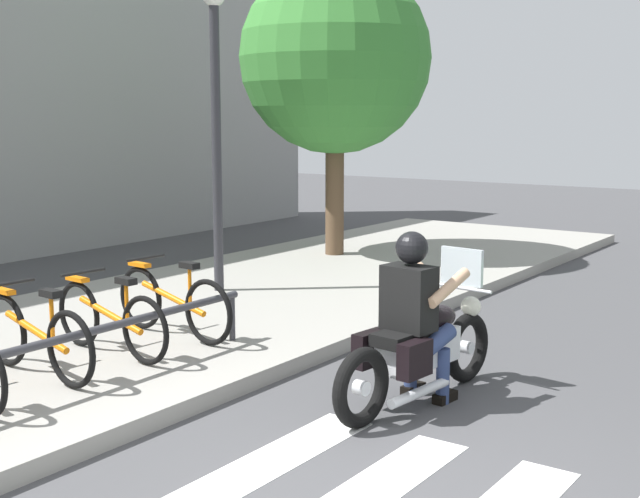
{
  "coord_description": "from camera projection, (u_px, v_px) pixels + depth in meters",
  "views": [
    {
      "loc": [
        -3.79,
        -2.62,
        2.33
      ],
      "look_at": [
        3.44,
        2.49,
        0.93
      ],
      "focal_mm": 47.45,
      "sensor_mm": 36.0,
      "label": 1
    }
  ],
  "objects": [
    {
      "name": "crosswalk_stripe_3",
      "position": [
        232.0,
        482.0,
        5.42
      ],
      "size": [
        2.8,
        0.4,
        0.01
      ],
      "primitive_type": "cube",
      "color": "white",
      "rests_on": "ground"
    },
    {
      "name": "rider",
      "position": [
        415.0,
        306.0,
        6.75
      ],
      "size": [
        0.67,
        0.58,
        1.43
      ],
      "color": "black",
      "rests_on": "ground"
    },
    {
      "name": "motorcycle",
      "position": [
        420.0,
        348.0,
        6.87
      ],
      "size": [
        2.11,
        0.71,
        1.21
      ],
      "color": "black",
      "rests_on": "ground"
    },
    {
      "name": "bike_rack",
      "position": [
        37.0,
        349.0,
        6.41
      ],
      "size": [
        4.59,
        0.07,
        0.49
      ],
      "color": "#333338",
      "rests_on": "sidewalk"
    },
    {
      "name": "bicycle_5",
      "position": [
        173.0,
        302.0,
        8.35
      ],
      "size": [
        0.48,
        1.66,
        0.78
      ],
      "color": "black",
      "rests_on": "sidewalk"
    },
    {
      "name": "bicycle_3",
      "position": [
        36.0,
        336.0,
        7.06
      ],
      "size": [
        0.48,
        1.62,
        0.78
      ],
      "color": "black",
      "rests_on": "sidewalk"
    },
    {
      "name": "street_lamp",
      "position": [
        216.0,
        110.0,
        10.31
      ],
      "size": [
        0.28,
        0.28,
        3.89
      ],
      "color": "#2D2D33",
      "rests_on": "ground"
    },
    {
      "name": "tree_near_rack",
      "position": [
        335.0,
        59.0,
        12.97
      ],
      "size": [
        2.96,
        2.96,
        4.69
      ],
      "color": "brown",
      "rests_on": "ground"
    },
    {
      "name": "bicycle_4",
      "position": [
        110.0,
        319.0,
        7.71
      ],
      "size": [
        0.48,
        1.61,
        0.75
      ],
      "color": "black",
      "rests_on": "sidewalk"
    }
  ]
}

